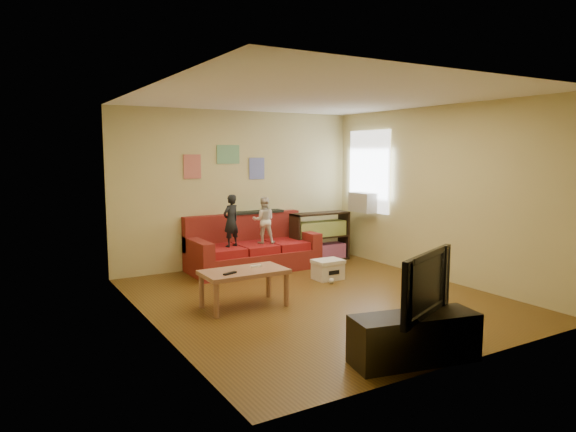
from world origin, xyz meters
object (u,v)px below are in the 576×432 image
child_b (264,220)px  bookshelf (320,239)px  child_a (231,221)px  file_box (328,269)px  television (416,283)px  tv_stand (414,338)px  sofa (252,250)px  coffee_table (244,275)px

child_b → bookshelf: bearing=-152.1°
child_a → file_box: size_ratio=1.88×
television → tv_stand: bearing=156.8°
file_box → tv_stand: bearing=-110.4°
sofa → child_a: child_a is taller
sofa → bookshelf: sofa is taller
child_a → child_b: bearing=160.1°
coffee_table → television: television is taller
sofa → tv_stand: sofa is taller
bookshelf → file_box: bearing=-118.9°
coffee_table → sofa: bearing=61.0°
bookshelf → tv_stand: bookshelf is taller
coffee_table → bookshelf: bookshelf is taller
sofa → tv_stand: 4.35m
sofa → child_a: size_ratio=2.54×
tv_stand → television: (0.00, 0.00, 0.54)m
sofa → television: television is taller
sofa → coffee_table: (-1.06, -1.92, 0.10)m
tv_stand → television: bearing=12.1°
child_b → television: (-0.58, -4.15, -0.08)m
coffee_table → file_box: 1.90m
bookshelf → file_box: size_ratio=2.47×
child_b → tv_stand: child_b is taller
sofa → tv_stand: (-0.43, -4.32, -0.09)m
child_b → coffee_table: child_b is taller
child_b → tv_stand: size_ratio=0.64×
child_b → file_box: bearing=139.4°
sofa → child_a: bearing=-158.9°
sofa → coffee_table: size_ratio=2.01×
child_b → television: size_ratio=0.74×
file_box → television: 3.31m
coffee_table → file_box: bearing=20.1°
tv_stand → coffee_table: bearing=116.7°
child_b → tv_stand: (-0.58, -4.15, -0.62)m
coffee_table → television: (0.63, -2.41, 0.35)m
child_a → sofa: bearing=-178.8°
sofa → television: (-0.43, -4.32, 0.45)m
child_a → tv_stand: (0.02, -4.15, -0.65)m
coffee_table → file_box: coffee_table is taller
file_box → sofa: bearing=118.9°
sofa → file_box: bearing=-61.1°
tv_stand → child_a: bearing=102.3°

